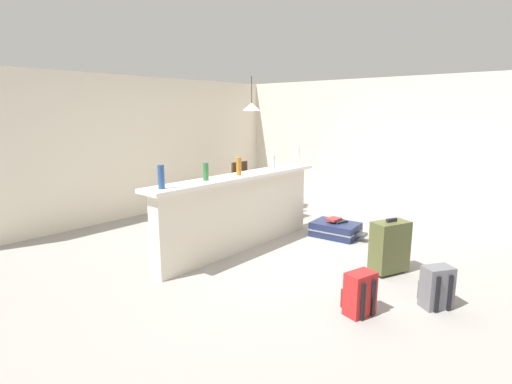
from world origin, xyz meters
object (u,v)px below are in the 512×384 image
Objects in this scene: bottle_blue at (161,177)px; book_stack at (336,220)px; dining_chair_near_partition at (281,189)px; suitcase_upright_olive at (390,246)px; bottle_clear at (273,163)px; dining_table at (256,179)px; bottle_green at (206,172)px; bottle_white at (297,156)px; pendant_lamp at (252,107)px; suitcase_flat_navy at (336,230)px; dining_chair_far_side at (236,182)px; backpack_grey at (436,288)px; backpack_red at (359,294)px; bottle_amber at (239,166)px.

bottle_blue reaches higher than book_stack.
suitcase_upright_olive is at bearing -114.86° from dining_chair_near_partition.
dining_table is at bearing 49.30° from bottle_clear.
bottle_green is at bearing -153.14° from dining_table.
bottle_white reaches higher than bottle_green.
pendant_lamp is 2.72m from suitcase_flat_navy.
dining_chair_far_side is 2.45m from book_stack.
suitcase_upright_olive is at bearing -109.13° from pendant_lamp.
bottle_blue is 3.13m from dining_chair_near_partition.
backpack_red is (-0.63, 0.50, 0.00)m from backpack_grey.
book_stack is at bearing -82.11° from bottle_white.
dining_chair_near_partition is at bearing 19.51° from bottle_amber.
dining_chair_near_partition is 3.58m from backpack_red.
bottle_blue is at bearing 108.12° from backpack_red.
bottle_white is at bearing 3.17° from bottle_clear.
pendant_lamp is (0.35, 1.28, 0.77)m from bottle_white.
bottle_white is at bearing -105.29° from pendant_lamp.
bottle_clear is (1.21, -0.09, 0.00)m from bottle_green.
bottle_clear is at bearing -148.12° from dining_chair_near_partition.
bottle_green is at bearing 3.16° from bottle_blue.
bottle_white is at bearing 68.35° from suitcase_upright_olive.
pendant_lamp reaches higher than dining_chair_far_side.
dining_table is 1.18× the size of dining_chair_far_side.
suitcase_upright_olive is at bearing -73.23° from bottle_amber.
bottle_blue is at bearing 116.77° from backpack_grey.
bottle_amber is at bearing -145.39° from dining_table.
dining_table is at bearing 69.51° from suitcase_upright_olive.
suitcase_upright_olive is at bearing -125.06° from book_stack.
bottle_clear is 0.20× the size of dining_table.
bottle_white is at bearing -1.05° from bottle_amber.
bottle_amber reaches higher than backpack_grey.
suitcase_flat_navy is 2.40m from backpack_red.
pendant_lamp is 2.61m from book_stack.
pendant_lamp is 1.55× the size of backpack_grey.
dining_chair_far_side is at bearing 82.73° from book_stack.
dining_chair_far_side is at bearing 76.94° from bottle_white.
suitcase_flat_navy is (-0.33, -2.43, -0.41)m from dining_chair_far_side.
bottle_clear is 0.26× the size of suitcase_flat_navy.
bottle_white is 0.71× the size of backpack_red.
backpack_red is (-1.89, -2.07, -1.00)m from bottle_white.
dining_chair_far_side reaches higher than dining_table.
bottle_clear reaches higher than dining_chair_near_partition.
suitcase_flat_navy is at bearing -97.74° from dining_chair_far_side.
bottle_blue reaches higher than bottle_clear.
suitcase_upright_olive is 1.60× the size of backpack_red.
dining_chair_far_side reaches higher than backpack_grey.
pendant_lamp is 1.55× the size of backpack_red.
suitcase_upright_olive is at bearing -124.58° from suitcase_flat_navy.
backpack_red is (-2.24, -3.35, -1.76)m from pendant_lamp.
book_stack is (1.41, -0.71, -0.92)m from bottle_amber.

